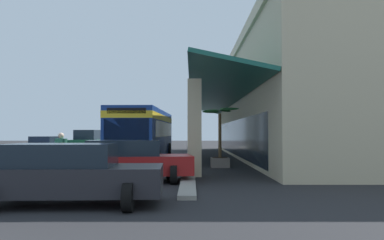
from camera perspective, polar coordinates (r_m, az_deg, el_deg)
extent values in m
plane|color=#262628|center=(26.58, 9.09, -5.60)|extent=(120.00, 120.00, 0.00)
cube|color=#9E998E|center=(28.11, -0.29, -5.30)|extent=(36.12, 0.50, 0.12)
cube|color=#C6B793|center=(29.70, 18.78, 1.66)|extent=(30.10, 13.08, 7.04)
cube|color=beige|center=(30.17, 18.70, 8.92)|extent=(30.40, 13.38, 0.60)
cube|color=#C6B793|center=(40.60, 0.12, -1.60)|extent=(0.55, 0.55, 3.87)
cube|color=#C6B793|center=(35.58, 0.14, -1.56)|extent=(0.55, 0.55, 3.87)
cube|color=#C6B793|center=(30.56, 0.17, -1.51)|extent=(0.55, 0.55, 3.87)
cube|color=#C6B793|center=(25.55, 0.21, -1.43)|extent=(0.55, 0.55, 3.87)
cube|color=#C6B793|center=(20.53, 0.27, -1.32)|extent=(0.55, 0.55, 3.87)
cube|color=#C6B793|center=(15.52, 0.37, -1.14)|extent=(0.55, 0.55, 3.87)
cube|color=#19594C|center=(28.20, 2.88, 3.17)|extent=(30.10, 3.16, 0.82)
cube|color=#19232D|center=(28.23, 6.22, -2.55)|extent=(25.28, 0.08, 2.40)
cube|color=navy|center=(24.71, -7.06, -1.89)|extent=(11.08, 2.91, 2.75)
cube|color=yellow|center=(24.73, -7.06, 0.25)|extent=(11.10, 2.93, 0.36)
cube|color=#19232D|center=(25.01, -6.96, -1.38)|extent=(9.32, 2.88, 0.90)
cube|color=#19232D|center=(19.33, -9.58, -1.51)|extent=(0.13, 2.24, 1.20)
cube|color=black|center=(19.35, -9.57, 1.36)|extent=(0.12, 1.94, 0.28)
cube|color=black|center=(19.24, -9.68, -5.68)|extent=(0.28, 2.45, 0.24)
cube|color=silver|center=(19.15, -7.00, -4.81)|extent=(0.07, 0.24, 0.16)
cube|color=silver|center=(19.50, -12.20, -4.73)|extent=(0.07, 0.24, 0.16)
cube|color=silver|center=(26.24, -6.54, 1.37)|extent=(2.46, 1.86, 0.24)
cylinder|color=black|center=(20.98, -5.17, -5.25)|extent=(1.00, 0.30, 1.00)
cylinder|color=black|center=(21.44, -11.97, -5.14)|extent=(1.00, 0.30, 1.00)
cylinder|color=black|center=(27.64, -3.46, -4.44)|extent=(1.00, 0.30, 1.00)
cylinder|color=black|center=(27.99, -8.68, -4.39)|extent=(1.00, 0.30, 1.00)
cube|color=#232328|center=(9.87, -17.43, -8.38)|extent=(1.97, 4.47, 0.66)
cube|color=#19232D|center=(9.87, -18.52, -4.88)|extent=(1.68, 2.52, 0.54)
cylinder|color=black|center=(10.51, -8.13, -9.58)|extent=(0.64, 0.22, 0.64)
cylinder|color=black|center=(8.75, -9.35, -11.15)|extent=(0.64, 0.22, 0.64)
cylinder|color=black|center=(11.22, -23.71, -8.96)|extent=(0.64, 0.22, 0.64)
cube|color=#195933|center=(33.97, -14.70, -3.49)|extent=(4.96, 2.38, 0.84)
cube|color=#19232D|center=(34.05, -14.64, -2.10)|extent=(3.41, 2.01, 0.80)
cylinder|color=black|center=(32.12, -14.06, -4.25)|extent=(0.76, 0.26, 0.76)
cylinder|color=black|center=(32.82, -17.29, -4.17)|extent=(0.76, 0.26, 0.76)
cylinder|color=black|center=(35.22, -12.31, -4.05)|extent=(0.76, 0.26, 0.76)
cylinder|color=black|center=(35.85, -15.29, -3.99)|extent=(0.76, 0.26, 0.76)
cube|color=maroon|center=(13.99, -9.19, -6.50)|extent=(2.39, 4.61, 0.66)
cube|color=#19232D|center=(13.96, -10.00, -4.04)|extent=(1.91, 2.66, 0.54)
cylinder|color=black|center=(14.96, -3.34, -7.30)|extent=(0.64, 0.22, 0.64)
cylinder|color=black|center=(13.17, -2.70, -8.04)|extent=(0.64, 0.22, 0.64)
cylinder|color=black|center=(15.01, -14.89, -7.22)|extent=(0.64, 0.22, 0.64)
cylinder|color=black|center=(13.23, -15.83, -7.94)|extent=(0.64, 0.22, 0.64)
cube|color=navy|center=(30.87, -20.71, -3.87)|extent=(4.52, 2.11, 0.66)
cube|color=#19232D|center=(31.04, -20.54, -2.75)|extent=(2.57, 1.76, 0.54)
cylinder|color=black|center=(29.15, -20.34, -4.55)|extent=(0.64, 0.22, 0.64)
cylinder|color=black|center=(29.94, -23.49, -4.44)|extent=(0.64, 0.22, 0.64)
cylinder|color=black|center=(31.90, -18.12, -4.33)|extent=(0.64, 0.22, 0.64)
cylinder|color=black|center=(32.62, -21.05, -4.25)|extent=(0.64, 0.22, 0.64)
cylinder|color=#726651|center=(16.27, -18.89, -6.38)|extent=(0.16, 0.16, 0.86)
cylinder|color=#726651|center=(16.58, -18.46, -6.30)|extent=(0.16, 0.16, 0.86)
cube|color=#26664C|center=(16.38, -18.65, -3.72)|extent=(0.46, 0.54, 0.64)
sphere|color=beige|center=(16.37, -18.63, -2.18)|extent=(0.23, 0.23, 0.23)
cylinder|color=#26664C|center=(16.11, -18.13, -3.64)|extent=(0.09, 0.09, 0.58)
cylinder|color=#26664C|center=(16.65, -19.14, -3.57)|extent=(0.09, 0.09, 0.58)
cube|color=gray|center=(19.71, 4.12, -6.22)|extent=(0.91, 0.91, 0.48)
cylinder|color=#332319|center=(19.70, 4.12, -5.50)|extent=(0.78, 0.78, 0.02)
cylinder|color=brown|center=(19.66, 4.11, -2.29)|extent=(0.16, 0.16, 2.22)
ellipsoid|color=#286B33|center=(19.26, 4.42, 1.58)|extent=(0.92, 0.36, 0.16)
ellipsoid|color=#286B33|center=(19.65, 5.49, 1.64)|extent=(0.37, 0.98, 0.18)
ellipsoid|color=#286B33|center=(19.97, 4.92, 1.38)|extent=(0.68, 0.75, 0.18)
ellipsoid|color=#286B33|center=(20.04, 2.92, 1.38)|extent=(0.91, 0.93, 0.14)
ellipsoid|color=#286B33|center=(19.45, 2.81, 1.19)|extent=(0.61, 1.00, 0.16)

